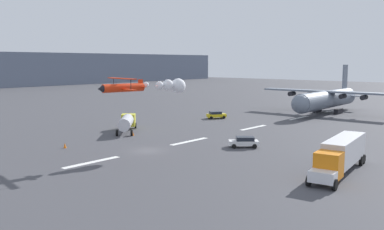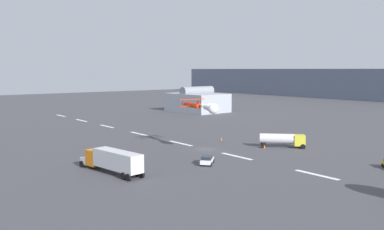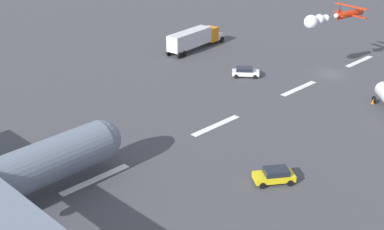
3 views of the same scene
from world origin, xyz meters
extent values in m
plane|color=#424247|center=(0.00, 0.00, 0.00)|extent=(440.00, 440.00, 0.00)
cube|color=white|center=(-8.95, 0.00, 0.01)|extent=(8.00, 0.90, 0.01)
cube|color=white|center=(8.95, 0.00, 0.01)|extent=(8.00, 0.90, 0.01)
cube|color=white|center=(26.84, 0.00, 0.01)|extent=(8.00, 0.90, 0.01)
cube|color=white|center=(44.74, 0.00, 0.01)|extent=(8.00, 0.90, 0.01)
cube|color=white|center=(62.63, 0.00, 0.01)|extent=(8.00, 0.90, 0.01)
cylinder|color=slate|center=(56.40, -1.03, 3.29)|extent=(27.59, 4.91, 4.18)
sphere|color=slate|center=(42.66, -1.40, 3.29)|extent=(3.97, 3.97, 3.97)
cube|color=slate|center=(56.40, -1.03, 5.17)|extent=(4.04, 31.62, 0.40)
cylinder|color=black|center=(55.77, 7.63, 4.27)|extent=(2.43, 1.16, 1.10)
cylinder|color=black|center=(55.89, 2.90, 4.27)|extent=(2.43, 1.16, 1.10)
cylinder|color=black|center=(56.10, -4.99, 4.27)|extent=(2.43, 1.16, 1.10)
cylinder|color=black|center=(56.23, -9.72, 4.27)|extent=(2.43, 1.16, 1.10)
cube|color=slate|center=(67.94, -0.73, 8.38)|extent=(2.81, 0.37, 6.00)
cube|color=slate|center=(67.94, -0.73, 3.59)|extent=(2.24, 9.05, 0.24)
cube|color=black|center=(57.47, -3.60, 0.60)|extent=(3.23, 1.08, 1.20)
cube|color=black|center=(57.33, 1.58, 0.60)|extent=(3.23, 1.08, 1.20)
cylinder|color=red|center=(-4.19, -0.45, 8.85)|extent=(5.86, 1.93, 1.06)
cube|color=red|center=(-4.38, -0.42, 8.70)|extent=(1.57, 6.09, 0.12)
cube|color=red|center=(-4.38, -0.42, 10.04)|extent=(1.57, 6.09, 0.12)
cylinder|color=black|center=(-4.71, -2.52, 9.37)|extent=(0.08, 0.08, 1.33)
cylinder|color=black|center=(-4.06, 1.68, 9.37)|extent=(0.08, 0.08, 1.33)
cube|color=red|center=(-1.62, -0.84, 9.30)|extent=(0.71, 0.21, 1.10)
cube|color=red|center=(-1.62, -0.84, 8.90)|extent=(0.90, 2.07, 0.08)
cone|color=black|center=(-7.38, 0.04, 8.85)|extent=(0.83, 1.00, 0.90)
sphere|color=white|center=(-0.49, -0.65, 9.13)|extent=(0.70, 0.70, 0.70)
sphere|color=white|center=(1.36, -1.30, 8.94)|extent=(1.14, 1.14, 1.14)
sphere|color=white|center=(2.72, -1.59, 8.97)|extent=(1.52, 1.52, 1.52)
sphere|color=white|center=(4.36, -1.96, 8.80)|extent=(2.06, 2.06, 2.06)
cube|color=silver|center=(-0.38, -25.48, 1.10)|extent=(1.92, 2.69, 1.10)
cube|color=orange|center=(1.61, -25.21, 1.85)|extent=(2.71, 2.80, 2.60)
cube|color=silver|center=(7.71, -24.38, 2.30)|extent=(10.17, 3.81, 2.80)
cylinder|color=black|center=(-0.41, -26.75, 0.55)|extent=(1.14, 0.49, 1.10)
cylinder|color=black|center=(11.01, -25.20, 0.55)|extent=(1.14, 0.49, 1.10)
cylinder|color=black|center=(12.20, -25.04, 0.55)|extent=(1.14, 0.49, 1.10)
cylinder|color=black|center=(-0.74, -24.27, 0.55)|extent=(1.14, 0.49, 1.10)
cylinder|color=black|center=(10.68, -22.72, 0.55)|extent=(1.14, 0.49, 1.10)
cylinder|color=black|center=(11.87, -22.56, 0.55)|extent=(1.14, 0.49, 1.10)
cube|color=yellow|center=(10.72, 16.41, 1.60)|extent=(3.25, 3.25, 2.20)
cylinder|color=silver|center=(7.39, 13.15, 1.85)|extent=(6.56, 6.49, 2.10)
cylinder|color=black|center=(10.31, 17.69, 0.50)|extent=(0.94, 0.93, 1.00)
cylinder|color=black|center=(4.58, 12.07, 0.50)|extent=(0.94, 0.93, 1.00)
cylinder|color=black|center=(11.99, 15.97, 0.50)|extent=(0.94, 0.93, 1.00)
cylinder|color=black|center=(6.26, 10.35, 0.50)|extent=(0.94, 0.93, 1.00)
cube|color=white|center=(10.72, -8.75, 0.65)|extent=(4.10, 4.33, 0.65)
cube|color=#1E232D|center=(10.86, -8.90, 1.25)|extent=(2.90, 2.98, 0.55)
cylinder|color=black|center=(9.09, -8.24, 0.32)|extent=(0.59, 0.63, 0.64)
cylinder|color=black|center=(11.01, -10.44, 0.32)|extent=(0.59, 0.63, 0.64)
cylinder|color=black|center=(10.44, -7.06, 0.32)|extent=(0.59, 0.63, 0.64)
cylinder|color=black|center=(12.36, -9.26, 0.32)|extent=(0.59, 0.63, 0.64)
cube|color=yellow|center=(32.27, 12.96, 0.65)|extent=(4.35, 3.80, 0.65)
cube|color=#1E232D|center=(32.10, 13.08, 1.25)|extent=(2.94, 2.75, 0.55)
cylinder|color=black|center=(33.95, 12.88, 0.32)|extent=(0.65, 0.55, 0.64)
cylinder|color=black|center=(31.62, 14.51, 0.32)|extent=(0.65, 0.55, 0.64)
cylinder|color=black|center=(32.91, 11.41, 0.32)|extent=(0.65, 0.55, 0.64)
cylinder|color=black|center=(30.59, 13.04, 0.32)|extent=(0.65, 0.55, 0.64)
cone|color=orange|center=(-6.45, 9.92, 0.38)|extent=(0.44, 0.44, 0.75)
cone|color=orange|center=(6.48, 10.35, 0.38)|extent=(0.44, 0.44, 0.75)
camera|label=1|loc=(-38.33, -41.96, 12.16)|focal=39.20mm
camera|label=2|loc=(65.99, -55.04, 16.33)|focal=39.75mm
camera|label=3|loc=(67.73, 37.45, 26.87)|focal=46.33mm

